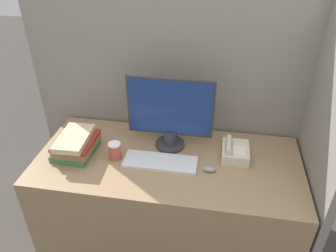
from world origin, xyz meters
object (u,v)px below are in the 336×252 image
(monitor, at_px, (170,115))
(mouse, at_px, (209,169))
(desk_telephone, at_px, (235,151))
(book_stack, at_px, (76,144))
(keyboard, at_px, (160,162))
(coffee_cup, at_px, (115,151))

(monitor, xyz_separation_m, mouse, (0.27, -0.22, -0.21))
(desk_telephone, bearing_deg, book_stack, -172.50)
(keyboard, height_order, book_stack, book_stack)
(mouse, bearing_deg, coffee_cup, 177.10)
(mouse, distance_m, desk_telephone, 0.22)
(keyboard, xyz_separation_m, coffee_cup, (-0.28, 0.00, 0.05))
(monitor, relative_size, mouse, 7.54)
(monitor, bearing_deg, mouse, -39.17)
(mouse, relative_size, desk_telephone, 0.35)
(monitor, distance_m, book_stack, 0.62)
(mouse, height_order, book_stack, book_stack)
(mouse, bearing_deg, desk_telephone, 49.55)
(mouse, relative_size, coffee_cup, 0.65)
(mouse, xyz_separation_m, coffee_cup, (-0.58, 0.03, 0.04))
(book_stack, bearing_deg, desk_telephone, 7.50)
(coffee_cup, xyz_separation_m, desk_telephone, (0.72, 0.14, -0.02))
(book_stack, relative_size, desk_telephone, 1.46)
(keyboard, relative_size, desk_telephone, 2.16)
(coffee_cup, height_order, desk_telephone, coffee_cup)
(desk_telephone, bearing_deg, keyboard, -162.05)
(desk_telephone, bearing_deg, mouse, -130.45)
(monitor, xyz_separation_m, book_stack, (-0.57, -0.18, -0.16))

